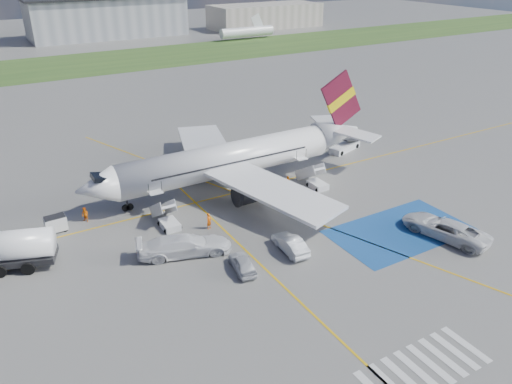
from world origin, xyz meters
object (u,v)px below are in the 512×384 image
car_silver_b (290,244)px  van_white_a (446,226)px  car_silver_a (242,263)px  gpu_cart (56,225)px  airliner (238,157)px  belt_loader (345,147)px  van_white_b (184,242)px

car_silver_b → van_white_a: 15.39m
car_silver_a → gpu_cart: bearing=-40.1°
airliner → gpu_cart: (-20.95, -0.71, -2.64)m
belt_loader → van_white_b: 32.62m
belt_loader → van_white_a: bearing=-123.3°
car_silver_a → van_white_b: (-3.33, 4.89, 0.57)m
gpu_cart → van_white_a: 38.16m
car_silver_b → van_white_b: (-8.63, 4.46, 0.50)m
gpu_cart → car_silver_b: 23.27m
van_white_a → van_white_b: bearing=-37.3°
van_white_a → airliner: bearing=-75.4°
van_white_b → airliner: bearing=-29.0°
van_white_a → van_white_b: size_ratio=1.01×
gpu_cart → car_silver_a: bearing=-52.4°
car_silver_a → belt_loader: bearing=-135.4°
car_silver_a → car_silver_b: bearing=-165.3°
gpu_cart → belt_loader: 39.23m
airliner → car_silver_a: 18.15m
car_silver_a → van_white_a: (19.69, -5.03, 0.52)m
belt_loader → van_white_b: bearing=-173.0°
car_silver_a → van_white_b: size_ratio=0.63×
belt_loader → car_silver_b: 27.61m
car_silver_a → van_white_a: 20.33m
car_silver_b → van_white_a: (14.39, -5.45, 0.45)m
gpu_cart → belt_loader: (39.12, 2.95, -0.34)m
gpu_cart → van_white_a: bearing=-34.2°
gpu_cart → van_white_a: (32.35, -20.24, 0.45)m
airliner → van_white_a: airliner is taller
van_white_a → van_white_b: (-23.02, 9.92, 0.05)m
airliner → belt_loader: 18.55m
gpu_cart → van_white_b: bearing=-50.0°
car_silver_a → van_white_b: van_white_b is taller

